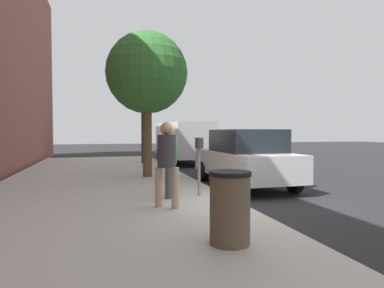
% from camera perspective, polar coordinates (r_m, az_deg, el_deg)
% --- Properties ---
extents(ground_plane, '(80.00, 80.00, 0.00)m').
position_cam_1_polar(ground_plane, '(7.75, 7.42, -10.58)').
color(ground_plane, '#232326').
rests_on(ground_plane, ground).
extents(sidewalk_slab, '(28.00, 6.00, 0.15)m').
position_cam_1_polar(sidewalk_slab, '(7.15, -15.77, -11.11)').
color(sidewalk_slab, '#B7B2A8').
rests_on(sidewalk_slab, ground_plane).
extents(parking_meter, '(0.36, 0.12, 1.41)m').
position_cam_1_polar(parking_meter, '(8.00, 1.23, -1.72)').
color(parking_meter, gray).
rests_on(parking_meter, sidewalk_slab).
extents(pedestrian_at_meter, '(0.51, 0.37, 1.71)m').
position_cam_1_polar(pedestrian_at_meter, '(7.84, -3.99, -1.92)').
color(pedestrian_at_meter, '#47474C').
rests_on(pedestrian_at_meter, sidewalk_slab).
extents(pedestrian_bystander, '(0.39, 0.45, 1.75)m').
position_cam_1_polar(pedestrian_bystander, '(6.74, -4.38, -2.31)').
color(pedestrian_bystander, tan).
rests_on(pedestrian_bystander, sidewalk_slab).
extents(parked_sedan_near, '(4.42, 2.01, 1.77)m').
position_cam_1_polar(parked_sedan_near, '(10.38, 9.06, -2.35)').
color(parked_sedan_near, silver).
rests_on(parked_sedan_near, ground_plane).
extents(parked_van_far, '(5.27, 2.27, 2.18)m').
position_cam_1_polar(parked_van_far, '(17.84, -1.49, 0.72)').
color(parked_van_far, silver).
rests_on(parked_van_far, ground_plane).
extents(street_tree, '(2.79, 2.79, 4.96)m').
position_cam_1_polar(street_tree, '(11.66, -7.79, 11.95)').
color(street_tree, brown).
rests_on(street_tree, sidewalk_slab).
extents(traffic_signal, '(0.24, 0.44, 3.60)m').
position_cam_1_polar(traffic_signal, '(16.47, -8.20, 5.16)').
color(traffic_signal, black).
rests_on(traffic_signal, sidewalk_slab).
extents(trash_bin, '(0.59, 0.59, 1.01)m').
position_cam_1_polar(trash_bin, '(4.68, 6.56, -10.81)').
color(trash_bin, brown).
rests_on(trash_bin, sidewalk_slab).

